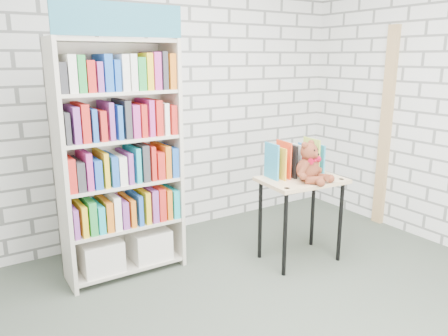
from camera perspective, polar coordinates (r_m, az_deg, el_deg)
ground at (r=3.15m, az=6.78°, el=-20.28°), size 4.50×4.50×0.00m
room_shell at (r=2.60m, az=7.96°, el=14.20°), size 4.52×4.02×2.81m
bookshelf at (r=3.61m, az=-13.46°, el=1.14°), size 0.96×0.37×2.16m
display_table at (r=3.88m, az=10.07°, el=-2.86°), size 0.74×0.55×0.76m
table_books at (r=3.90m, az=9.21°, el=1.13°), size 0.51×0.26×0.29m
teddy_bear at (r=3.73m, az=11.20°, el=0.32°), size 0.31×0.31×0.35m
door_trim at (r=4.94m, az=20.34°, el=4.87°), size 0.05×0.12×2.10m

